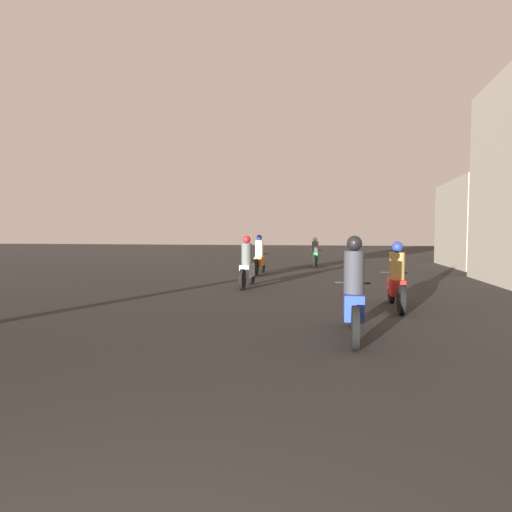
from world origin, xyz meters
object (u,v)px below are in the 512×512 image
at_px(motorcycle_red, 396,281).
at_px(motorcycle_orange, 259,258).
at_px(motorcycle_green, 315,255).
at_px(building_right_far, 494,224).
at_px(motorcycle_blue, 354,297).
at_px(motorcycle_silver, 247,267).

height_order(motorcycle_red, motorcycle_orange, motorcycle_orange).
bearing_deg(motorcycle_green, motorcycle_red, -69.44).
xyz_separation_m(motorcycle_orange, motorcycle_green, (2.10, 3.96, -0.02)).
distance_m(motorcycle_orange, motorcycle_green, 4.48).
xyz_separation_m(motorcycle_red, building_right_far, (6.38, 12.60, 1.57)).
bearing_deg(motorcycle_blue, motorcycle_orange, 101.98).
bearing_deg(motorcycle_red, building_right_far, 55.07).
distance_m(motorcycle_red, motorcycle_green, 11.26).
xyz_separation_m(motorcycle_silver, building_right_far, (10.44, 9.72, 1.54)).
xyz_separation_m(motorcycle_green, building_right_far, (8.74, 1.59, 1.55)).
distance_m(motorcycle_silver, motorcycle_green, 8.30).
xyz_separation_m(motorcycle_orange, building_right_far, (10.84, 5.55, 1.53)).
bearing_deg(motorcycle_blue, motorcycle_red, 62.00).
relative_size(motorcycle_green, building_right_far, 0.35).
bearing_deg(motorcycle_orange, building_right_far, 35.76).
xyz_separation_m(motorcycle_blue, motorcycle_orange, (-3.42, 9.80, -0.00)).
relative_size(motorcycle_blue, motorcycle_orange, 0.95).
relative_size(motorcycle_orange, building_right_far, 0.37).
distance_m(motorcycle_blue, motorcycle_orange, 10.38).
bearing_deg(motorcycle_green, motorcycle_silver, -93.33).
relative_size(motorcycle_red, motorcycle_orange, 0.96).
bearing_deg(motorcycle_red, motorcycle_orange, 114.26).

